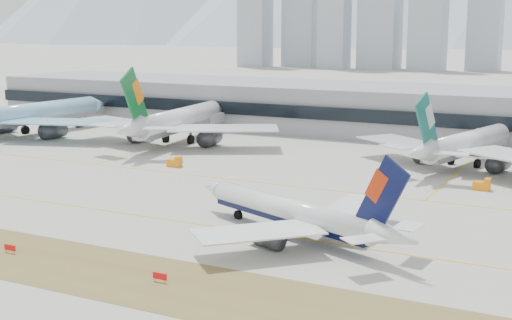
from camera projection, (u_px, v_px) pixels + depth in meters
The scene contains 11 objects.
ground at pixel (176, 212), 132.19m from camera, with size 3000.00×3000.00×0.00m, color #A3A299.
taxiing_airliner at pixel (297, 214), 115.49m from camera, with size 46.57×39.38×16.43m.
widebody_korean at pixel (30, 115), 224.82m from camera, with size 67.49×66.21×24.12m.
widebody_eva at pixel (176, 122), 208.80m from camera, with size 66.99×65.97×24.03m.
widebody_cathay at pixel (463, 145), 174.19m from camera, with size 54.77×54.59×20.09m.
terminal at pixel (372, 109), 231.20m from camera, with size 280.00×43.10×15.00m.
hold_sign_left at pixel (10, 248), 108.02m from camera, with size 2.20×0.15×1.35m.
hold_sign_right at pixel (160, 276), 95.69m from camera, with size 2.20×0.15×1.35m.
gse_c at pixel (482, 185), 149.82m from camera, with size 3.55×2.00×2.60m.
gse_b at pixel (175, 162), 174.92m from camera, with size 3.55×2.00×2.60m.
city_skyline at pixel (378, 6), 567.35m from camera, with size 342.00×49.80×140.00m.
Camera 1 is at (71.76, -107.18, 33.93)m, focal length 50.00 mm.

